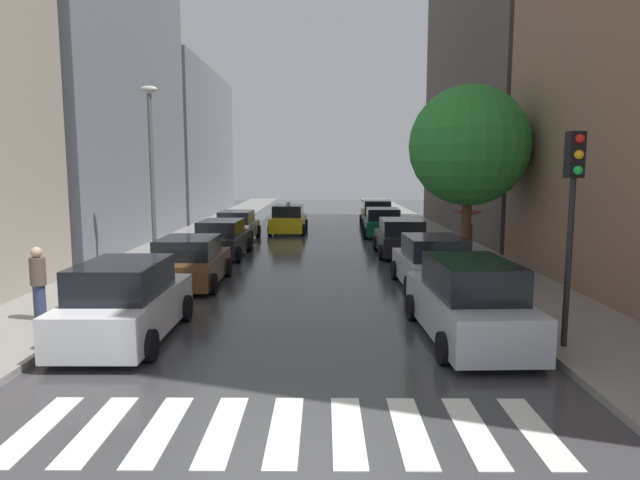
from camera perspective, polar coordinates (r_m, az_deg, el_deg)
The scene contains 22 objects.
ground_plane at distance 30.67m, azimuth -0.64°, elevation 0.35°, with size 28.00×72.00×0.04m, color #39393B.
sidewalk_left at distance 31.45m, azimuth -12.57°, elevation 0.52°, with size 3.00×72.00×0.15m, color gray.
sidewalk_right at distance 31.22m, azimuth 11.37°, elevation 0.51°, with size 3.00×72.00×0.15m, color gray.
crosswalk_stripes at distance 8.43m, azimuth -3.61°, elevation -18.90°, with size 7.65×2.20×0.01m.
building_left_mid at distance 30.09m, azimuth -23.79°, elevation 20.53°, with size 6.00×14.92×21.77m, color slate.
building_left_far at distance 45.36m, azimuth -14.57°, elevation 9.55°, with size 6.00×17.44×11.26m, color slate.
building_right_mid at distance 34.93m, azimuth 19.09°, elevation 20.95°, with size 6.00×18.09×24.32m, color #564C47.
parked_car_left_nearest at distance 12.87m, azimuth -19.34°, elevation -6.16°, with size 2.08×4.39×1.76m.
parked_car_left_second at distance 18.25m, azimuth -13.25°, elevation -2.27°, with size 2.19×4.22×1.57m.
parked_car_left_third at distance 23.86m, azimuth -10.05°, elevation 0.06°, with size 2.14×4.41×1.57m.
parked_car_left_fourth at distance 29.24m, azimuth -8.52°, elevation 1.39°, with size 2.10×4.13×1.54m.
parked_car_right_nearest at distance 12.55m, azimuth 15.02°, elevation -6.24°, with size 2.16×4.81×1.80m.
parked_car_right_second at distance 17.66m, azimuth 11.53°, elevation -2.42°, with size 2.23×4.11×1.65m.
parked_car_right_third at distance 24.22m, azimuth 8.32°, elevation 0.21°, with size 2.18×4.34×1.57m.
parked_car_right_fourth at distance 30.82m, azimuth 6.44°, elevation 1.75°, with size 2.26×4.16×1.56m.
parked_car_right_fifth at distance 36.06m, azimuth 5.84°, elevation 2.66°, with size 2.17×4.29×1.70m.
taxi_midroad at distance 32.41m, azimuth -3.26°, elevation 2.11°, with size 2.14×4.59×1.81m.
pedestrian_foreground at distance 14.79m, azimuth -26.99°, elevation -3.82°, with size 0.36×0.36×1.75m.
pedestrian_near_tree at distance 22.59m, azimuth 14.97°, elevation 1.74°, with size 1.17×1.17×1.91m.
street_tree_right at distance 21.11m, azimuth 15.07°, elevation 9.31°, with size 4.37×4.37×6.58m.
traffic_light_right_corner at distance 11.99m, azimuth 24.58°, elevation 4.56°, with size 0.30×0.42×4.30m.
lamp_post_left at distance 20.68m, azimuth -16.93°, elevation 7.50°, with size 0.60×0.28×6.44m.
Camera 1 is at (0.55, -6.43, 3.74)m, focal length 31.11 mm.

